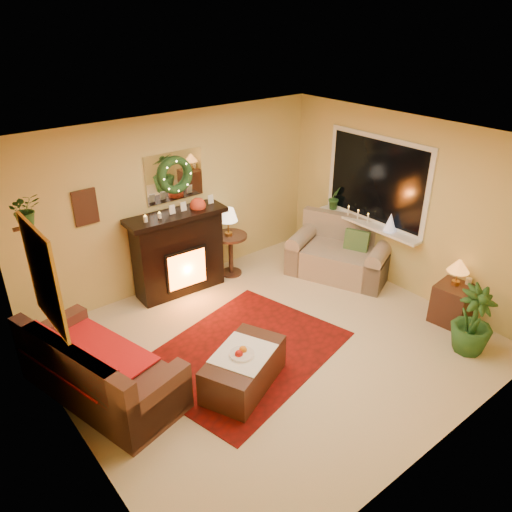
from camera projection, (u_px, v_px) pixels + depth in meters
floor at (273, 345)px, 6.42m from camera, size 5.00×5.00×0.00m
ceiling at (277, 145)px, 5.24m from camera, size 5.00×5.00×0.00m
wall_back at (176, 202)px, 7.39m from camera, size 5.00×5.00×0.00m
wall_front at (446, 348)px, 4.26m from camera, size 5.00×5.00×0.00m
wall_left at (62, 335)px, 4.43m from camera, size 4.50×4.50×0.00m
wall_right at (405, 206)px, 7.22m from camera, size 4.50×4.50×0.00m
area_rug at (243, 352)px, 6.28m from camera, size 2.80×2.34×0.01m
sofa at (100, 361)px, 5.45m from camera, size 1.31×2.09×0.83m
red_throw at (89, 354)px, 5.53m from camera, size 0.86×1.40×0.02m
fireplace at (179, 258)px, 7.41m from camera, size 1.33×0.48×1.20m
poinsettia at (198, 206)px, 7.25m from camera, size 0.23×0.23×0.23m
mantel_candle_a at (146, 222)px, 6.80m from camera, size 0.06×0.06×0.18m
mantel_candle_b at (160, 219)px, 6.92m from camera, size 0.05×0.05×0.16m
mantel_mirror at (174, 176)px, 7.19m from camera, size 0.92×0.02×0.72m
wreath at (176, 175)px, 7.16m from camera, size 0.55×0.11×0.55m
wall_art at (85, 207)px, 6.51m from camera, size 0.32×0.03×0.48m
gold_mirror at (43, 277)px, 4.45m from camera, size 0.03×0.84×1.00m
hanging_plant at (28, 225)px, 4.94m from camera, size 0.33×0.28×0.36m
loveseat at (340, 251)px, 7.92m from camera, size 1.43×1.77×0.89m
window_frame at (376, 181)px, 7.48m from camera, size 0.03×1.86×1.36m
window_glass at (376, 181)px, 7.48m from camera, size 0.02×1.70×1.22m
window_sill at (367, 224)px, 7.73m from camera, size 0.22×1.86×0.04m
mini_tree at (390, 222)px, 7.37m from camera, size 0.18×0.18×0.27m
sill_plant at (335, 198)px, 8.16m from camera, size 0.28×0.22×0.50m
side_table_round at (231, 256)px, 7.97m from camera, size 0.70×0.70×0.69m
lamp_cream at (228, 224)px, 7.70m from camera, size 0.30×0.30×0.46m
end_table_square at (452, 304)px, 6.79m from camera, size 0.50×0.50×0.56m
lamp_tiffany at (458, 272)px, 6.61m from camera, size 0.29×0.29×0.42m
coffee_table at (244, 370)px, 5.66m from camera, size 1.21×0.97×0.45m
fruit_bowl at (242, 356)px, 5.52m from camera, size 0.28×0.28×0.06m
floor_palm at (473, 320)px, 6.13m from camera, size 1.85×1.85×2.66m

